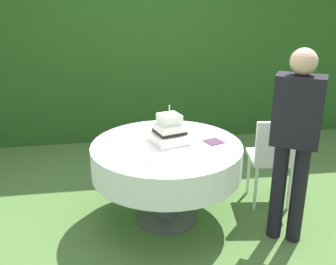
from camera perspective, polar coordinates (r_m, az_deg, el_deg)
ground_plane at (r=3.75m, az=-0.19°, el=-12.14°), size 20.00×20.00×0.00m
foliage_hedge at (r=5.47m, az=-3.91°, el=14.42°), size 6.93×0.60×2.89m
cake_table at (r=3.47m, az=-0.20°, el=-3.83°), size 1.31×1.31×0.73m
wedding_cake at (r=3.43m, az=0.23°, el=0.18°), size 0.37×0.37×0.34m
serving_plate_near at (r=3.01m, az=0.32°, el=-4.75°), size 0.13×0.13×0.01m
serving_plate_far at (r=3.10m, az=-2.59°, el=-4.00°), size 0.15×0.15×0.01m
serving_plate_left at (r=3.72m, az=2.94°, el=0.30°), size 0.12×0.12×0.01m
napkin_stack at (r=3.48m, az=6.57°, el=-1.31°), size 0.19×0.19×0.01m
garden_chair at (r=3.83m, az=14.90°, el=-3.00°), size 0.45×0.45×0.89m
standing_person at (r=3.22m, az=17.76°, el=-0.38°), size 0.41×0.36×1.60m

